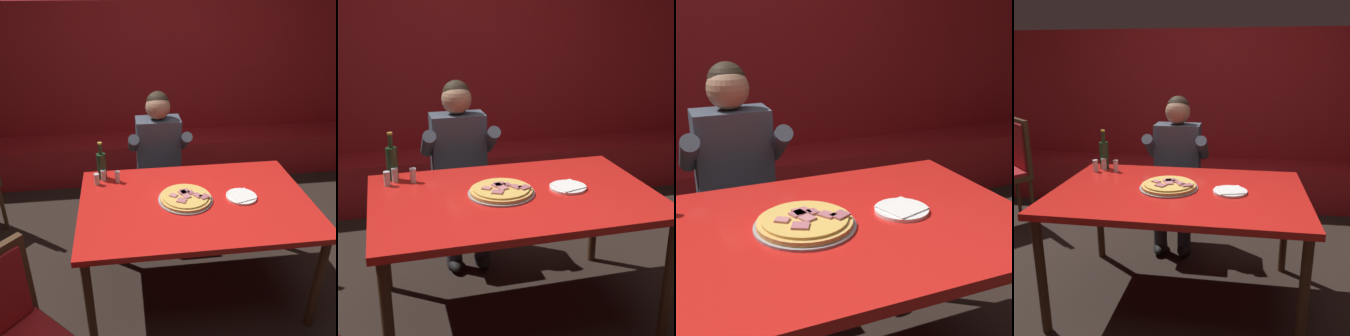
{
  "view_description": "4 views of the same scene",
  "coord_description": "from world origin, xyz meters",
  "views": [
    {
      "loc": [
        -0.46,
        -2.1,
        2.15
      ],
      "look_at": [
        -0.15,
        0.3,
        0.88
      ],
      "focal_mm": 40.0,
      "sensor_mm": 36.0,
      "label": 1
    },
    {
      "loc": [
        -0.67,
        -2.3,
        1.75
      ],
      "look_at": [
        0.01,
        0.22,
        0.85
      ],
      "focal_mm": 50.0,
      "sensor_mm": 36.0,
      "label": 2
    },
    {
      "loc": [
        -0.54,
        -1.43,
        1.52
      ],
      "look_at": [
        0.15,
        0.18,
        0.92
      ],
      "focal_mm": 50.0,
      "sensor_mm": 36.0,
      "label": 3
    },
    {
      "loc": [
        0.36,
        -2.19,
        1.55
      ],
      "look_at": [
        -0.01,
        0.2,
        0.86
      ],
      "focal_mm": 40.0,
      "sensor_mm": 36.0,
      "label": 4
    }
  ],
  "objects": [
    {
      "name": "booth_wall_panel",
      "position": [
        0.0,
        2.18,
        0.95
      ],
      "size": [
        6.8,
        0.16,
        1.9
      ],
      "primitive_type": "cube",
      "color": "#A3191E",
      "rests_on": "ground_plane"
    },
    {
      "name": "diner_seated_blue_shirt",
      "position": [
        -0.16,
        0.82,
        0.71
      ],
      "size": [
        0.53,
        0.53,
        1.27
      ],
      "color": "black",
      "rests_on": "ground_plane"
    },
    {
      "name": "plate_white_paper",
      "position": [
        0.32,
        -0.0,
        0.78
      ],
      "size": [
        0.21,
        0.21,
        0.02
      ],
      "color": "white",
      "rests_on": "main_dining_table"
    },
    {
      "name": "booth_bench",
      "position": [
        0.0,
        1.86,
        0.23
      ],
      "size": [
        6.46,
        0.48,
        0.46
      ],
      "primitive_type": "cube",
      "color": "#A3191E",
      "rests_on": "ground_plane"
    },
    {
      "name": "pizza",
      "position": [
        -0.07,
        0.02,
        0.79
      ],
      "size": [
        0.37,
        0.37,
        0.05
      ],
      "color": "#9E9EA3",
      "rests_on": "main_dining_table"
    },
    {
      "name": "main_dining_table",
      "position": [
        0.0,
        0.0,
        0.71
      ],
      "size": [
        1.56,
        1.03,
        0.77
      ],
      "color": "#422816",
      "rests_on": "ground_plane"
    }
  ]
}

